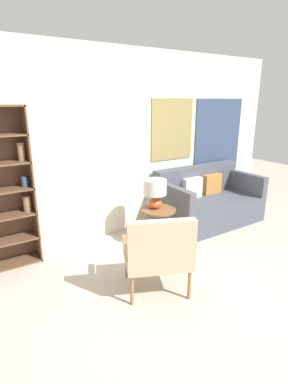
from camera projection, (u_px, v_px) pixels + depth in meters
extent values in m
plane|color=#B2A899|center=(199.00, 303.00, 3.06)|extent=(14.00, 14.00, 0.00)
cube|color=silver|center=(107.00, 146.00, 4.30)|extent=(6.40, 0.06, 2.70)
cube|color=olive|center=(172.00, 130.00, 4.79)|extent=(0.80, 0.02, 0.96)
cube|color=#334260|center=(218.00, 136.00, 5.38)|extent=(1.09, 0.02, 1.30)
cube|color=brown|center=(32.00, 186.00, 3.68)|extent=(0.02, 0.30, 1.94)
cylinder|color=#8C6B4C|center=(27.00, 204.00, 3.70)|extent=(0.10, 0.10, 0.20)
cylinder|color=#334C6B|center=(25.00, 181.00, 3.62)|extent=(0.09, 0.09, 0.13)
cylinder|color=#8C6B4C|center=(21.00, 152.00, 3.52)|extent=(0.08, 0.08, 0.22)
cylinder|color=olive|center=(176.00, 260.00, 3.57)|extent=(0.04, 0.04, 0.33)
cylinder|color=olive|center=(127.00, 264.00, 3.48)|extent=(0.04, 0.04, 0.33)
cylinder|color=olive|center=(189.00, 285.00, 3.08)|extent=(0.04, 0.04, 0.33)
cylinder|color=olive|center=(132.00, 290.00, 2.99)|extent=(0.04, 0.04, 0.33)
cube|color=tan|center=(156.00, 257.00, 3.22)|extent=(0.86, 0.82, 0.08)
cube|color=tan|center=(162.00, 244.00, 2.90)|extent=(0.66, 0.36, 0.48)
cube|color=olive|center=(185.00, 243.00, 3.23)|extent=(0.26, 0.51, 0.04)
cube|color=olive|center=(127.00, 247.00, 3.13)|extent=(0.26, 0.51, 0.04)
cube|color=#474C56|center=(209.00, 211.00, 5.02)|extent=(1.70, 0.91, 0.42)
cube|color=#474C56|center=(196.00, 180.00, 5.17)|extent=(1.70, 0.20, 0.49)
cube|color=#474C56|center=(173.00, 197.00, 4.50)|extent=(0.12, 0.91, 0.34)
cube|color=#474C56|center=(243.00, 182.00, 5.31)|extent=(0.12, 0.91, 0.34)
cube|color=beige|center=(192.00, 188.00, 4.96)|extent=(0.36, 0.12, 0.34)
cube|color=#B27538|center=(212.00, 184.00, 5.19)|extent=(0.36, 0.12, 0.34)
cylinder|color=brown|center=(158.00, 210.00, 4.19)|extent=(0.49, 0.49, 0.02)
cylinder|color=brown|center=(152.00, 224.00, 4.38)|extent=(0.03, 0.03, 0.50)
cylinder|color=brown|center=(154.00, 231.00, 4.14)|extent=(0.03, 0.03, 0.50)
cylinder|color=brown|center=(168.00, 227.00, 4.27)|extent=(0.03, 0.03, 0.50)
ellipsoid|color=#C65128|center=(155.00, 203.00, 4.19)|extent=(0.20, 0.20, 0.14)
cylinder|color=tan|center=(155.00, 196.00, 4.16)|extent=(0.02, 0.02, 0.06)
cylinder|color=beige|center=(155.00, 187.00, 4.12)|extent=(0.32, 0.32, 0.21)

